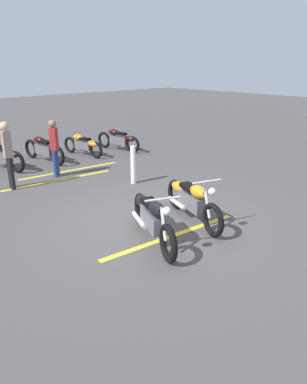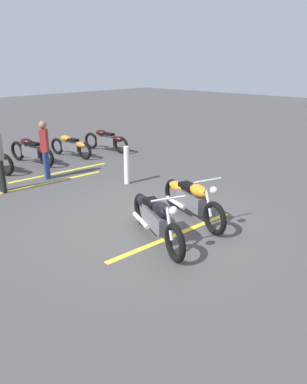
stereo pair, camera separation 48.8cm
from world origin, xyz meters
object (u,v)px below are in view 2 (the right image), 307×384
at_px(motorcycle_row_far_left, 107,140).
at_px(bystander_secondary, 45,147).
at_px(motorcycle_dark_foreground, 155,217).
at_px(motorcycle_row_left, 71,146).
at_px(motorcycle_bright_foreground, 191,198).
at_px(motorcycle_row_center, 32,151).
at_px(bollard_post, 127,165).

bearing_deg(motorcycle_row_far_left, bystander_secondary, 101.86).
bearing_deg(motorcycle_dark_foreground, bystander_secondary, -163.93).
xyz_separation_m(motorcycle_row_left, bystander_secondary, (-1.59, 1.93, 0.51)).
xyz_separation_m(motorcycle_bright_foreground, motorcycle_dark_foreground, (-0.13, 1.22, 0.00)).
relative_size(motorcycle_dark_foreground, bystander_secondary, 1.27).
bearing_deg(motorcycle_row_center, motorcycle_row_far_left, -104.29).
xyz_separation_m(motorcycle_dark_foreground, motorcycle_row_left, (6.47, -2.59, -0.06)).
height_order(motorcycle_dark_foreground, motorcycle_row_far_left, motorcycle_dark_foreground).
height_order(motorcycle_bright_foreground, motorcycle_row_left, motorcycle_bright_foreground).
bearing_deg(motorcycle_row_center, motorcycle_row_left, -102.53).
bearing_deg(motorcycle_row_far_left, motorcycle_row_center, 72.71).
xyz_separation_m(motorcycle_bright_foreground, motorcycle_row_center, (6.47, 0.05, -0.01)).
bearing_deg(bollard_post, motorcycle_row_center, 11.09).
bearing_deg(bollard_post, motorcycle_row_left, -10.75).
bearing_deg(bystander_secondary, motorcycle_row_left, 87.32).
bearing_deg(motorcycle_row_left, bollard_post, 159.88).
bearing_deg(motorcycle_bright_foreground, motorcycle_row_left, -173.38).
relative_size(motorcycle_row_far_left, motorcycle_row_center, 0.94).
height_order(bystander_secondary, bollard_post, bystander_secondary).
distance_m(motorcycle_dark_foreground, bollard_post, 3.43).
height_order(motorcycle_row_left, motorcycle_row_center, motorcycle_row_center).
relative_size(motorcycle_dark_foreground, motorcycle_row_center, 0.96).
height_order(motorcycle_row_far_left, motorcycle_row_left, motorcycle_row_far_left).
distance_m(motorcycle_row_left, motorcycle_row_center, 1.42).
bearing_deg(bollard_post, motorcycle_dark_foreground, 146.40).
xyz_separation_m(motorcycle_row_center, bollard_post, (-3.74, -0.73, 0.07)).
xyz_separation_m(motorcycle_row_far_left, motorcycle_row_left, (0.21, 1.42, -0.02)).
xyz_separation_m(motorcycle_bright_foreground, motorcycle_row_far_left, (6.14, -2.78, -0.04)).
bearing_deg(motorcycle_dark_foreground, motorcycle_row_left, -178.03).
height_order(motorcycle_row_far_left, bystander_secondary, bystander_secondary).
xyz_separation_m(motorcycle_row_left, bollard_post, (-3.61, 0.69, 0.12)).
relative_size(motorcycle_dark_foreground, motorcycle_row_far_left, 1.01).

